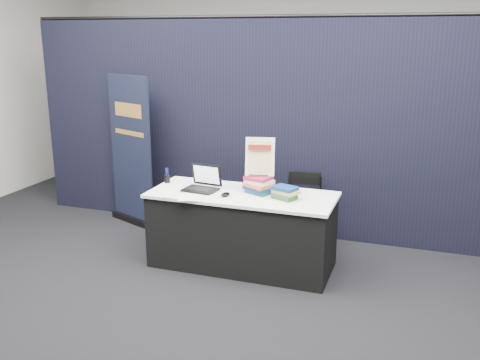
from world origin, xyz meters
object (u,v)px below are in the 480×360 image
info_sign (260,157)px  stacking_chair (301,207)px  laptop (202,184)px  display_table (242,230)px  pullup_banner (131,160)px  book_stack_tall (259,185)px  book_stack_short (285,193)px

info_sign → stacking_chair: 0.92m
laptop → stacking_chair: 1.16m
display_table → pullup_banner: (-1.66, 0.75, 0.42)m
stacking_chair → display_table: bearing=-131.1°
laptop → info_sign: bearing=17.4°
book_stack_tall → display_table: bearing=-156.9°
display_table → book_stack_tall: size_ratio=5.97×
book_stack_tall → info_sign: bearing=90.0°
book_stack_short → pullup_banner: (-2.10, 0.80, -0.02)m
laptop → book_stack_tall: (0.56, 0.08, 0.03)m
display_table → pullup_banner: size_ratio=1.01×
book_stack_tall → pullup_banner: bearing=159.1°
stacking_chair → laptop: bearing=-149.0°
book_stack_tall → pullup_banner: size_ratio=0.17×
stacking_chair → book_stack_short: bearing=-98.0°
display_table → pullup_banner: bearing=155.6°
info_sign → pullup_banner: 1.95m
pullup_banner → stacking_chair: bearing=20.4°
display_table → info_sign: bearing=32.3°
pullup_banner → book_stack_short: bearing=1.6°
info_sign → laptop: bearing=177.3°
display_table → laptop: laptop is taller
laptop → book_stack_tall: 0.57m
display_table → info_sign: (0.15, 0.09, 0.72)m
book_stack_short → stacking_chair: 0.81m
display_table → laptop: (-0.41, -0.02, 0.43)m
book_stack_tall → stacking_chair: (0.29, 0.62, -0.39)m
book_stack_short → info_sign: bearing=154.6°
book_stack_tall → book_stack_short: bearing=-20.4°
book_stack_tall → book_stack_short: (0.29, -0.11, -0.02)m
laptop → book_stack_tall: laptop is taller
book_stack_short → stacking_chair: size_ratio=0.32×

